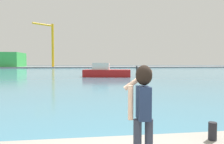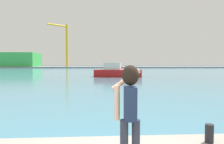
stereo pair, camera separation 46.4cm
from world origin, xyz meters
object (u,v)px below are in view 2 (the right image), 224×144
object	(u,v)px
warehouse_left	(20,60)
person_photographer	(130,105)
harbor_bollard	(209,133)
boat_moored	(117,72)
port_crane	(65,42)

from	to	relation	value
warehouse_left	person_photographer	bearing A→B (deg)	-68.62
harbor_bollard	boat_moored	size ratio (longest dim) A/B	0.05
harbor_bollard	warehouse_left	bearing A→B (deg)	112.65
person_photographer	harbor_bollard	size ratio (longest dim) A/B	4.23
person_photographer	port_crane	distance (m)	86.75
harbor_bollard	person_photographer	bearing A→B (deg)	-153.35
warehouse_left	port_crane	bearing A→B (deg)	-15.29
person_photographer	warehouse_left	size ratio (longest dim) A/B	0.12
boat_moored	port_crane	bearing A→B (deg)	117.88
person_photographer	port_crane	bearing A→B (deg)	13.01
person_photographer	warehouse_left	world-z (taller)	warehouse_left
harbor_bollard	boat_moored	bearing A→B (deg)	89.31
harbor_bollard	port_crane	world-z (taller)	port_crane
boat_moored	warehouse_left	bearing A→B (deg)	132.34
boat_moored	port_crane	world-z (taller)	port_crane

